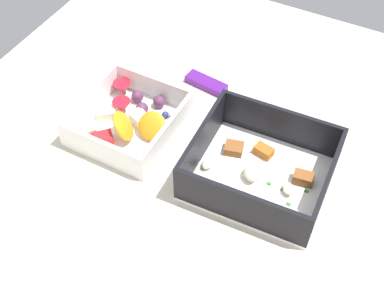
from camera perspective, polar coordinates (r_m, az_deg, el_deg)
The scene contains 4 objects.
table_surface at distance 77.28cm, azimuth 1.14°, elevation -1.12°, with size 80.00×80.00×2.00cm, color beige.
pasta_container at distance 72.02cm, azimuth 7.43°, elevation -2.85°, with size 19.12×17.17×6.60cm.
fruit_bowl at distance 78.78cm, azimuth -6.84°, elevation 2.63°, with size 14.18×15.26×5.42cm.
candy_bar at distance 85.68cm, azimuth 1.55°, elevation 6.62°, with size 7.00×2.40×1.20cm, color #51197A.
Camera 1 is at (21.73, -44.73, 60.15)cm, focal length 49.04 mm.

